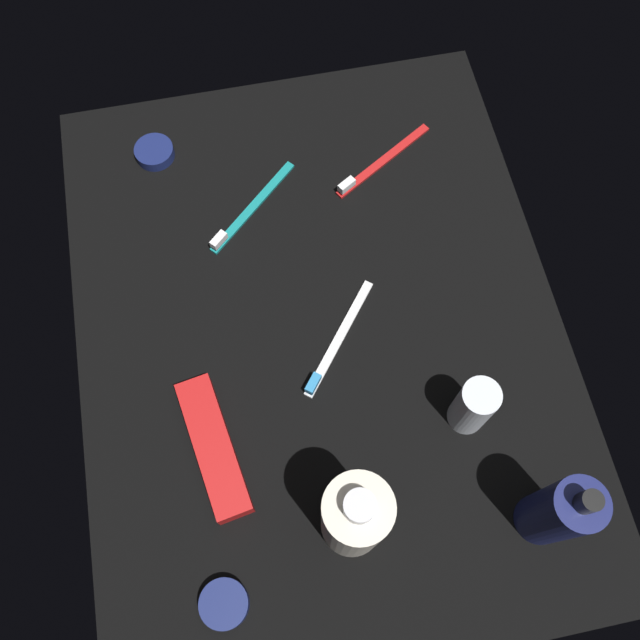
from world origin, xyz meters
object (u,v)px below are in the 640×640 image
at_px(toothbrush_teal, 248,211).
at_px(toothpaste_box_red, 214,447).
at_px(toothbrush_red, 378,163).
at_px(cream_tin_left, 155,152).
at_px(lotion_bottle, 559,512).
at_px(bodywash_bottle, 355,517).
at_px(toothbrush_white, 336,344).
at_px(deodorant_stick, 473,406).
at_px(cream_tin_right, 224,604).

bearing_deg(toothbrush_teal, toothpaste_box_red, 164.03).
xyz_separation_m(toothbrush_red, cream_tin_left, (0.08, 0.32, 0.00)).
height_order(lotion_bottle, bodywash_bottle, bodywash_bottle).
height_order(bodywash_bottle, toothpaste_box_red, bodywash_bottle).
height_order(lotion_bottle, toothbrush_white, lotion_bottle).
xyz_separation_m(toothbrush_red, toothpaste_box_red, (-0.37, 0.29, 0.01)).
distance_m(deodorant_stick, toothbrush_white, 0.19).
bearing_deg(toothbrush_red, cream_tin_left, 75.52).
distance_m(deodorant_stick, toothbrush_red, 0.39).
bearing_deg(cream_tin_left, toothpaste_box_red, -176.76).
bearing_deg(toothbrush_teal, toothbrush_white, -159.91).
distance_m(cream_tin_left, cream_tin_right, 0.63).
bearing_deg(toothbrush_teal, toothbrush_red, -78.20).
height_order(bodywash_bottle, deodorant_stick, bodywash_bottle).
height_order(bodywash_bottle, cream_tin_left, bodywash_bottle).
bearing_deg(cream_tin_right, bodywash_bottle, -70.59).
distance_m(bodywash_bottle, toothbrush_white, 0.24).
bearing_deg(toothbrush_white, toothbrush_red, -24.32).
bearing_deg(toothbrush_red, toothbrush_teal, 101.80).
bearing_deg(cream_tin_right, toothpaste_box_red, -4.60).
relative_size(toothpaste_box_red, cream_tin_left, 3.09).
bearing_deg(cream_tin_left, toothbrush_teal, -136.17).
relative_size(toothbrush_red, toothpaste_box_red, 0.91).
height_order(bodywash_bottle, toothbrush_teal, bodywash_bottle).
height_order(toothpaste_box_red, cream_tin_right, toothpaste_box_red).
xyz_separation_m(lotion_bottle, toothpaste_box_red, (0.16, 0.37, -0.06)).
distance_m(lotion_bottle, toothbrush_white, 0.33).
xyz_separation_m(toothbrush_teal, cream_tin_left, (0.12, 0.12, 0.00)).
xyz_separation_m(deodorant_stick, toothbrush_teal, (0.35, 0.22, -0.04)).
relative_size(bodywash_bottle, deodorant_stick, 1.95).
bearing_deg(toothbrush_white, cream_tin_left, 30.08).
relative_size(bodywash_bottle, toothbrush_white, 1.32).
xyz_separation_m(toothpaste_box_red, cream_tin_left, (0.45, 0.03, -0.01)).
relative_size(toothbrush_teal, cream_tin_right, 2.51).
distance_m(toothbrush_teal, toothbrush_red, 0.20).
height_order(deodorant_stick, toothbrush_white, deodorant_stick).
bearing_deg(cream_tin_right, toothbrush_teal, -12.07).
bearing_deg(toothbrush_teal, cream_tin_right, 167.93).
bearing_deg(lotion_bottle, bodywash_bottle, 80.26).
xyz_separation_m(bodywash_bottle, cream_tin_left, (0.57, 0.17, -0.08)).
height_order(lotion_bottle, toothbrush_teal, lotion_bottle).
bearing_deg(deodorant_stick, toothbrush_teal, 32.59).
distance_m(toothpaste_box_red, cream_tin_right, 0.18).
height_order(toothbrush_white, toothbrush_teal, same).
height_order(lotion_bottle, toothbrush_red, lotion_bottle).
relative_size(lotion_bottle, toothpaste_box_red, 1.03).
bearing_deg(toothpaste_box_red, bodywash_bottle, -139.20).
xyz_separation_m(bodywash_bottle, toothbrush_red, (0.49, -0.15, -0.08)).
bearing_deg(toothbrush_teal, deodorant_stick, -147.41).
bearing_deg(cream_tin_left, bodywash_bottle, -163.31).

